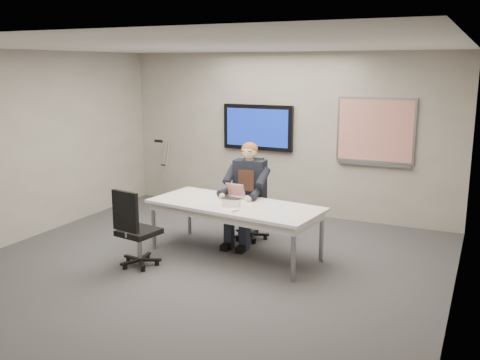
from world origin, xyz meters
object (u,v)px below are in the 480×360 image
at_px(conference_table, 235,210).
at_px(office_chair_near, 137,243).
at_px(office_chair_far, 251,217).
at_px(laptop, 233,195).
at_px(seated_person, 244,204).

relative_size(conference_table, office_chair_near, 2.37).
bearing_deg(office_chair_far, laptop, -112.37).
xyz_separation_m(office_chair_far, office_chair_near, (-0.86, -1.71, -0.01)).
relative_size(conference_table, seated_person, 1.67).
bearing_deg(office_chair_near, office_chair_far, -107.35).
xyz_separation_m(office_chair_far, laptop, (-0.04, -0.53, 0.45)).
bearing_deg(seated_person, office_chair_near, -126.54).
distance_m(seated_person, laptop, 0.32).
height_order(office_chair_far, seated_person, seated_person).
bearing_deg(seated_person, laptop, -107.41).
bearing_deg(office_chair_far, seated_person, -104.84).
xyz_separation_m(conference_table, office_chair_near, (-0.96, -0.94, -0.32)).
bearing_deg(conference_table, seated_person, 106.79).
relative_size(office_chair_far, office_chair_near, 1.02).
relative_size(office_chair_far, laptop, 3.49).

